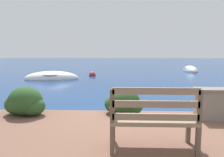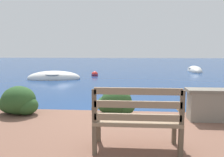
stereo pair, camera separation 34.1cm
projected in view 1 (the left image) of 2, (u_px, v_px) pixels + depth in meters
ground_plane at (131, 120)px, 5.13m from camera, size 80.00×80.00×0.00m
park_bench at (154, 117)px, 3.05m from camera, size 1.22×0.48×0.93m
hedge_clump_far_left at (25, 103)px, 4.75m from camera, size 0.92×0.66×0.63m
hedge_clump_left at (124, 103)px, 4.84m from camera, size 0.85×0.61×0.58m
rowboat_nearest at (52, 78)px, 12.17m from camera, size 3.10×1.63×0.82m
rowboat_mid at (190, 71)px, 16.78m from camera, size 1.04×2.42×0.77m
mooring_buoy at (92, 75)px, 13.86m from camera, size 0.46×0.46×0.42m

